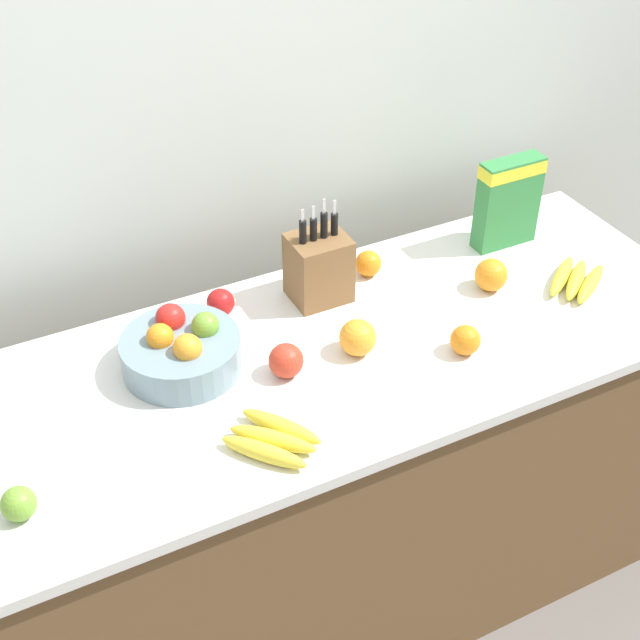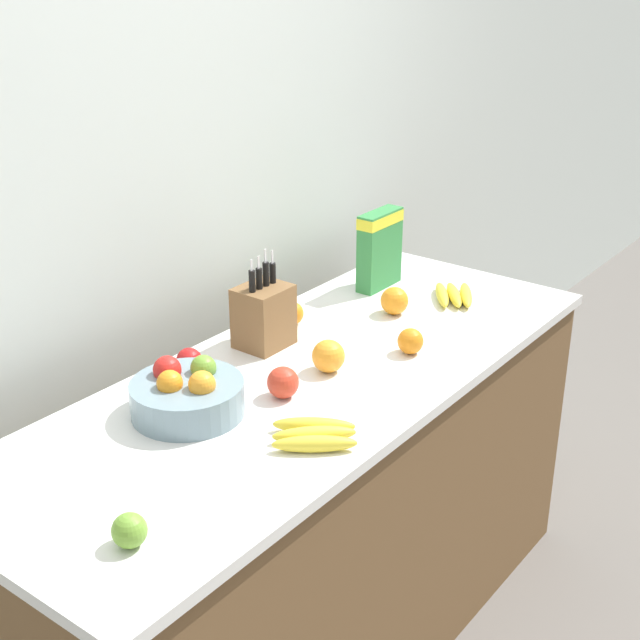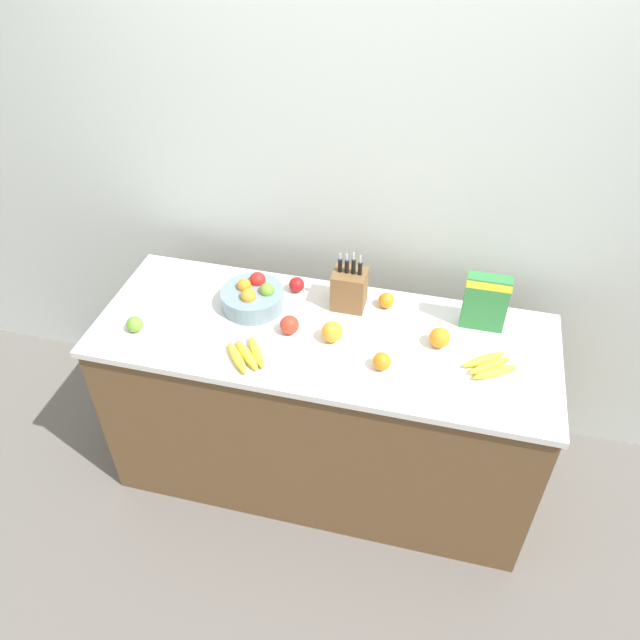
{
  "view_description": "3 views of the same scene",
  "coord_description": "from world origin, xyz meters",
  "px_view_note": "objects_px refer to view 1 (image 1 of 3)",
  "views": [
    {
      "loc": [
        -0.76,
        -1.43,
        2.26
      ],
      "look_at": [
        -0.03,
        0.02,
        1.0
      ],
      "focal_mm": 50.0,
      "sensor_mm": 36.0,
      "label": 1
    },
    {
      "loc": [
        -1.64,
        -1.29,
        1.99
      ],
      "look_at": [
        0.1,
        0.03,
        1.03
      ],
      "focal_mm": 50.0,
      "sensor_mm": 36.0,
      "label": 2
    },
    {
      "loc": [
        0.45,
        -1.89,
        2.64
      ],
      "look_at": [
        -0.02,
        0.02,
        0.98
      ],
      "focal_mm": 35.0,
      "sensor_mm": 36.0,
      "label": 3
    }
  ],
  "objects_px": {
    "orange_mid_left": "(368,263)",
    "orange_front_right": "(491,275)",
    "orange_mid_right": "(358,338)",
    "cereal_box": "(508,198)",
    "banana_bunch_right": "(273,439)",
    "knife_block": "(319,267)",
    "fruit_bowl": "(181,350)",
    "apple_rightmost": "(221,302)",
    "apple_by_knife_block": "(19,504)",
    "orange_near_bowl": "(465,340)",
    "apple_middle": "(286,361)",
    "banana_bunch_left": "(576,280)"
  },
  "relations": [
    {
      "from": "cereal_box",
      "to": "banana_bunch_right",
      "type": "height_order",
      "value": "cereal_box"
    },
    {
      "from": "apple_middle",
      "to": "orange_front_right",
      "type": "height_order",
      "value": "orange_front_right"
    },
    {
      "from": "cereal_box",
      "to": "banana_bunch_left",
      "type": "xyz_separation_m",
      "value": [
        0.05,
        -0.25,
        -0.12
      ]
    },
    {
      "from": "banana_bunch_right",
      "to": "orange_mid_right",
      "type": "height_order",
      "value": "orange_mid_right"
    },
    {
      "from": "apple_by_knife_block",
      "to": "orange_mid_left",
      "type": "bearing_deg",
      "value": 22.39
    },
    {
      "from": "apple_rightmost",
      "to": "apple_by_knife_block",
      "type": "bearing_deg",
      "value": -143.9
    },
    {
      "from": "orange_near_bowl",
      "to": "orange_front_right",
      "type": "height_order",
      "value": "orange_front_right"
    },
    {
      "from": "apple_rightmost",
      "to": "orange_mid_left",
      "type": "bearing_deg",
      "value": -2.18
    },
    {
      "from": "fruit_bowl",
      "to": "apple_middle",
      "type": "relative_size",
      "value": 3.4
    },
    {
      "from": "apple_by_knife_block",
      "to": "orange_near_bowl",
      "type": "xyz_separation_m",
      "value": [
        1.03,
        0.03,
        0.0
      ]
    },
    {
      "from": "banana_bunch_left",
      "to": "banana_bunch_right",
      "type": "xyz_separation_m",
      "value": [
        -0.94,
        -0.17,
        0.0
      ]
    },
    {
      "from": "apple_by_knife_block",
      "to": "orange_mid_right",
      "type": "bearing_deg",
      "value": 9.74
    },
    {
      "from": "apple_middle",
      "to": "apple_by_knife_block",
      "type": "xyz_separation_m",
      "value": [
        -0.63,
        -0.14,
        -0.01
      ]
    },
    {
      "from": "knife_block",
      "to": "apple_by_knife_block",
      "type": "bearing_deg",
      "value": -155.46
    },
    {
      "from": "apple_by_knife_block",
      "to": "orange_front_right",
      "type": "xyz_separation_m",
      "value": [
        1.24,
        0.21,
        0.01
      ]
    },
    {
      "from": "orange_mid_left",
      "to": "orange_front_right",
      "type": "xyz_separation_m",
      "value": [
        0.25,
        -0.2,
        0.01
      ]
    },
    {
      "from": "orange_front_right",
      "to": "knife_block",
      "type": "bearing_deg",
      "value": 157.62
    },
    {
      "from": "apple_rightmost",
      "to": "orange_mid_right",
      "type": "height_order",
      "value": "orange_mid_right"
    },
    {
      "from": "banana_bunch_left",
      "to": "orange_near_bowl",
      "type": "height_order",
      "value": "orange_near_bowl"
    },
    {
      "from": "cereal_box",
      "to": "orange_mid_right",
      "type": "bearing_deg",
      "value": -158.29
    },
    {
      "from": "cereal_box",
      "to": "apple_by_knife_block",
      "type": "distance_m",
      "value": 1.45
    },
    {
      "from": "apple_by_knife_block",
      "to": "orange_near_bowl",
      "type": "height_order",
      "value": "orange_near_bowl"
    },
    {
      "from": "knife_block",
      "to": "banana_bunch_right",
      "type": "bearing_deg",
      "value": -127.11
    },
    {
      "from": "apple_rightmost",
      "to": "orange_mid_left",
      "type": "distance_m",
      "value": 0.41
    },
    {
      "from": "fruit_bowl",
      "to": "orange_front_right",
      "type": "distance_m",
      "value": 0.82
    },
    {
      "from": "cereal_box",
      "to": "orange_mid_right",
      "type": "xyz_separation_m",
      "value": [
        -0.59,
        -0.24,
        -0.1
      ]
    },
    {
      "from": "banana_bunch_right",
      "to": "orange_near_bowl",
      "type": "xyz_separation_m",
      "value": [
        0.53,
        0.07,
        0.02
      ]
    },
    {
      "from": "knife_block",
      "to": "apple_rightmost",
      "type": "relative_size",
      "value": 4.03
    },
    {
      "from": "orange_mid_left",
      "to": "orange_front_right",
      "type": "height_order",
      "value": "orange_front_right"
    },
    {
      "from": "knife_block",
      "to": "apple_by_knife_block",
      "type": "distance_m",
      "value": 0.91
    },
    {
      "from": "knife_block",
      "to": "orange_front_right",
      "type": "xyz_separation_m",
      "value": [
        0.41,
        -0.17,
        -0.05
      ]
    },
    {
      "from": "apple_middle",
      "to": "orange_mid_left",
      "type": "relative_size",
      "value": 1.17
    },
    {
      "from": "fruit_bowl",
      "to": "apple_rightmost",
      "type": "relative_size",
      "value": 3.94
    },
    {
      "from": "orange_near_bowl",
      "to": "fruit_bowl",
      "type": "bearing_deg",
      "value": 157.69
    },
    {
      "from": "banana_bunch_left",
      "to": "orange_near_bowl",
      "type": "distance_m",
      "value": 0.42
    },
    {
      "from": "banana_bunch_left",
      "to": "orange_mid_right",
      "type": "xyz_separation_m",
      "value": [
        -0.63,
        0.02,
        0.03
      ]
    },
    {
      "from": "fruit_bowl",
      "to": "apple_middle",
      "type": "bearing_deg",
      "value": -33.08
    },
    {
      "from": "knife_block",
      "to": "orange_near_bowl",
      "type": "bearing_deg",
      "value": -59.96
    },
    {
      "from": "orange_front_right",
      "to": "orange_mid_right",
      "type": "bearing_deg",
      "value": -170.52
    },
    {
      "from": "fruit_bowl",
      "to": "banana_bunch_right",
      "type": "height_order",
      "value": "fruit_bowl"
    },
    {
      "from": "cereal_box",
      "to": "banana_bunch_left",
      "type": "height_order",
      "value": "cereal_box"
    },
    {
      "from": "apple_rightmost",
      "to": "orange_near_bowl",
      "type": "height_order",
      "value": "orange_near_bowl"
    },
    {
      "from": "cereal_box",
      "to": "orange_mid_right",
      "type": "height_order",
      "value": "cereal_box"
    },
    {
      "from": "knife_block",
      "to": "orange_mid_right",
      "type": "height_order",
      "value": "knife_block"
    },
    {
      "from": "fruit_bowl",
      "to": "orange_mid_left",
      "type": "relative_size",
      "value": 3.96
    },
    {
      "from": "apple_rightmost",
      "to": "orange_front_right",
      "type": "xyz_separation_m",
      "value": [
        0.66,
        -0.21,
        0.01
      ]
    },
    {
      "from": "orange_near_bowl",
      "to": "knife_block",
      "type": "bearing_deg",
      "value": 120.04
    },
    {
      "from": "apple_middle",
      "to": "orange_mid_right",
      "type": "height_order",
      "value": "orange_mid_right"
    },
    {
      "from": "banana_bunch_right",
      "to": "orange_front_right",
      "type": "bearing_deg",
      "value": 19.5
    },
    {
      "from": "apple_middle",
      "to": "orange_mid_right",
      "type": "distance_m",
      "value": 0.18
    }
  ]
}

